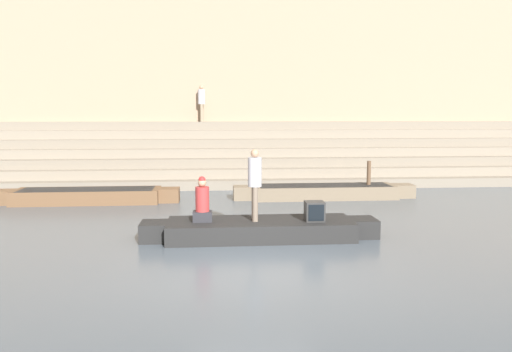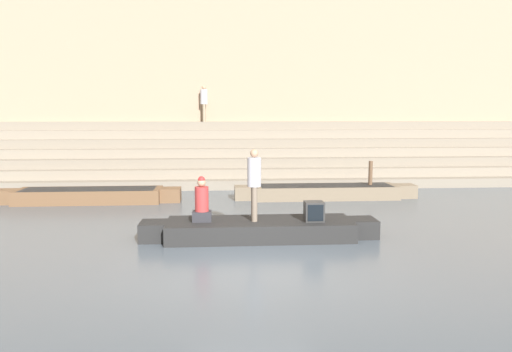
{
  "view_description": "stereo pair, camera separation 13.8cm",
  "coord_description": "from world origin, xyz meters",
  "px_view_note": "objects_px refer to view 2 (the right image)",
  "views": [
    {
      "loc": [
        -0.71,
        -9.1,
        2.93
      ],
      "look_at": [
        0.34,
        3.55,
        1.33
      ],
      "focal_mm": 35.0,
      "sensor_mm": 36.0,
      "label": 1
    },
    {
      "loc": [
        -0.58,
        -9.11,
        2.93
      ],
      "look_at": [
        0.34,
        3.55,
        1.33
      ],
      "focal_mm": 35.0,
      "sensor_mm": 36.0,
      "label": 2
    }
  ],
  "objects_px": {
    "tv_set": "(314,211)",
    "person_standing": "(254,180)",
    "moored_boat_shore": "(89,195)",
    "moored_boat_distant": "(326,191)",
    "rowboat_main": "(260,229)",
    "person_rowing": "(202,203)",
    "mooring_post": "(370,180)",
    "person_on_steps": "(204,101)"
  },
  "relations": [
    {
      "from": "tv_set",
      "to": "person_standing",
      "type": "bearing_deg",
      "value": 169.65
    },
    {
      "from": "moored_boat_shore",
      "to": "moored_boat_distant",
      "type": "bearing_deg",
      "value": 6.7
    },
    {
      "from": "tv_set",
      "to": "moored_boat_distant",
      "type": "distance_m",
      "value": 5.77
    },
    {
      "from": "rowboat_main",
      "to": "tv_set",
      "type": "distance_m",
      "value": 1.34
    },
    {
      "from": "person_rowing",
      "to": "moored_boat_distant",
      "type": "height_order",
      "value": "person_rowing"
    },
    {
      "from": "rowboat_main",
      "to": "mooring_post",
      "type": "height_order",
      "value": "mooring_post"
    },
    {
      "from": "person_rowing",
      "to": "person_on_steps",
      "type": "height_order",
      "value": "person_on_steps"
    },
    {
      "from": "rowboat_main",
      "to": "person_standing",
      "type": "xyz_separation_m",
      "value": [
        -0.13,
        -0.03,
        1.17
      ]
    },
    {
      "from": "person_standing",
      "to": "person_rowing",
      "type": "height_order",
      "value": "person_standing"
    },
    {
      "from": "person_rowing",
      "to": "moored_boat_shore",
      "type": "relative_size",
      "value": 0.18
    },
    {
      "from": "mooring_post",
      "to": "person_on_steps",
      "type": "distance_m",
      "value": 8.83
    },
    {
      "from": "mooring_post",
      "to": "moored_boat_shore",
      "type": "bearing_deg",
      "value": -178.52
    },
    {
      "from": "moored_boat_shore",
      "to": "mooring_post",
      "type": "bearing_deg",
      "value": 6.49
    },
    {
      "from": "person_standing",
      "to": "mooring_post",
      "type": "distance_m",
      "value": 7.05
    },
    {
      "from": "moored_boat_distant",
      "to": "moored_boat_shore",
      "type": "bearing_deg",
      "value": 178.45
    },
    {
      "from": "rowboat_main",
      "to": "moored_boat_shore",
      "type": "height_order",
      "value": "moored_boat_shore"
    },
    {
      "from": "tv_set",
      "to": "rowboat_main",
      "type": "bearing_deg",
      "value": 167.8
    },
    {
      "from": "tv_set",
      "to": "person_rowing",
      "type": "bearing_deg",
      "value": 171.65
    },
    {
      "from": "rowboat_main",
      "to": "moored_boat_distant",
      "type": "height_order",
      "value": "moored_boat_distant"
    },
    {
      "from": "rowboat_main",
      "to": "person_rowing",
      "type": "xyz_separation_m",
      "value": [
        -1.35,
        0.01,
        0.63
      ]
    },
    {
      "from": "mooring_post",
      "to": "person_on_steps",
      "type": "relative_size",
      "value": 0.79
    },
    {
      "from": "person_standing",
      "to": "tv_set",
      "type": "distance_m",
      "value": 1.58
    },
    {
      "from": "person_standing",
      "to": "tv_set",
      "type": "bearing_deg",
      "value": -11.62
    },
    {
      "from": "moored_boat_shore",
      "to": "moored_boat_distant",
      "type": "relative_size",
      "value": 0.95
    },
    {
      "from": "moored_boat_shore",
      "to": "mooring_post",
      "type": "xyz_separation_m",
      "value": [
        9.54,
        0.25,
        0.4
      ]
    },
    {
      "from": "person_rowing",
      "to": "moored_boat_distant",
      "type": "relative_size",
      "value": 0.17
    },
    {
      "from": "person_standing",
      "to": "tv_set",
      "type": "height_order",
      "value": "person_standing"
    },
    {
      "from": "tv_set",
      "to": "person_on_steps",
      "type": "distance_m",
      "value": 12.17
    },
    {
      "from": "person_rowing",
      "to": "moored_boat_distant",
      "type": "xyz_separation_m",
      "value": [
        4.08,
        5.38,
        -0.62
      ]
    },
    {
      "from": "person_on_steps",
      "to": "person_standing",
      "type": "bearing_deg",
      "value": -171.06
    },
    {
      "from": "moored_boat_shore",
      "to": "person_rowing",
      "type": "bearing_deg",
      "value": -47.93
    },
    {
      "from": "person_on_steps",
      "to": "person_rowing",
      "type": "bearing_deg",
      "value": -177.18
    },
    {
      "from": "person_rowing",
      "to": "rowboat_main",
      "type": "bearing_deg",
      "value": -17.01
    },
    {
      "from": "person_standing",
      "to": "mooring_post",
      "type": "bearing_deg",
      "value": 45.04
    },
    {
      "from": "rowboat_main",
      "to": "moored_boat_distant",
      "type": "bearing_deg",
      "value": 62.31
    },
    {
      "from": "person_rowing",
      "to": "tv_set",
      "type": "bearing_deg",
      "value": -20.63
    },
    {
      "from": "person_on_steps",
      "to": "moored_boat_shore",
      "type": "bearing_deg",
      "value": 151.0
    },
    {
      "from": "rowboat_main",
      "to": "person_on_steps",
      "type": "distance_m",
      "value": 11.88
    },
    {
      "from": "rowboat_main",
      "to": "moored_boat_shore",
      "type": "distance_m",
      "value": 7.35
    },
    {
      "from": "person_standing",
      "to": "moored_boat_distant",
      "type": "distance_m",
      "value": 6.23
    },
    {
      "from": "person_standing",
      "to": "mooring_post",
      "type": "height_order",
      "value": "person_standing"
    },
    {
      "from": "moored_boat_distant",
      "to": "mooring_post",
      "type": "xyz_separation_m",
      "value": [
        1.57,
        0.01,
        0.4
      ]
    }
  ]
}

